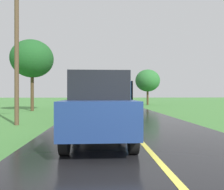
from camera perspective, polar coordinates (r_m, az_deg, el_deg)
The scene contains 9 objects.
ground_plane at distance 3.91m, azimuth 15.86°, elevation -21.34°, with size 200.00×200.00×0.00m, color #47843D.
road_surface at distance 3.90m, azimuth 15.86°, elevation -20.79°, with size 6.40×120.00×0.08m, color black.
centre_line at distance 3.88m, azimuth 15.86°, elevation -20.20°, with size 0.14×108.00×0.01m, color #E0D64C.
banana_truck_near at distance 14.09m, azimuth -1.47°, elevation 0.30°, with size 2.38×5.82×2.80m.
banana_truck_far at distance 28.68m, azimuth -1.76°, elevation 0.18°, with size 2.38×5.81×2.80m.
utility_pole_roadside at distance 11.39m, azimuth -23.57°, elevation 11.22°, with size 1.95×0.20×6.69m.
roadside_tree_near_left at distance 20.62m, azimuth -20.06°, elevation 8.82°, with size 3.66×3.66×6.22m.
roadside_tree_mid_right at distance 30.76m, azimuth 9.25°, elevation 3.72°, with size 3.39×3.39×4.90m.
following_car at distance 6.17m, azimuth -3.36°, elevation -3.23°, with size 1.74×4.10×1.92m.
Camera 1 is at (-1.20, -3.44, 1.43)m, focal length 35.13 mm.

